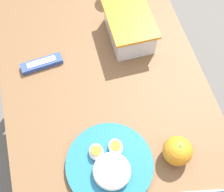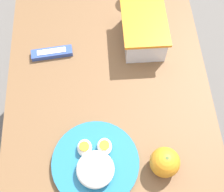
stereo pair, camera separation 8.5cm
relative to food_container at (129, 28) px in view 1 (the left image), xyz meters
The scene contains 6 objects.
ground_plane 0.81m from the food_container, 34.45° to the right, with size 10.00×10.00×0.00m, color #66605B.
table 0.28m from the food_container, 34.45° to the right, with size 1.29×0.66×0.73m.
food_container is the anchor object (origin of this frame).
orange_fruit 0.45m from the food_container, ahead, with size 0.08×0.08×0.08m.
rice_plate 0.47m from the food_container, 22.66° to the right, with size 0.25×0.25×0.06m.
candy_bar 0.32m from the food_container, 82.32° to the right, with size 0.05×0.14×0.02m.
Camera 1 is at (0.46, -0.10, 1.61)m, focal length 50.00 mm.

